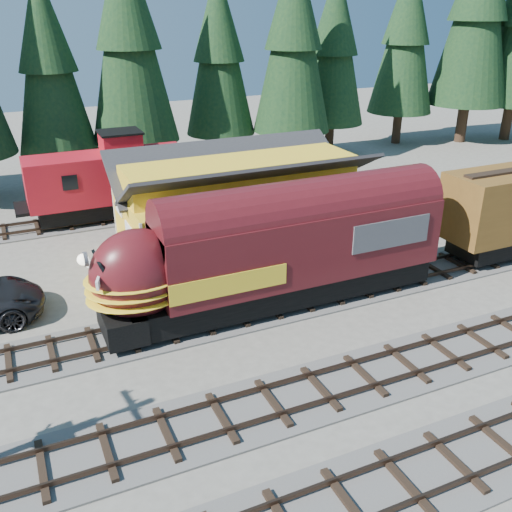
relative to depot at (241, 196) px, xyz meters
name	(u,v)px	position (x,y,z in m)	size (l,w,h in m)	color
ground	(348,346)	(0.00, -10.50, -2.96)	(120.00, 120.00, 0.00)	#6B665B
track_siding	(472,261)	(10.00, -6.50, -2.90)	(68.00, 3.20, 0.33)	#4C4947
track_spur	(34,229)	(-10.00, 7.50, -2.90)	(32.00, 3.20, 0.33)	#4C4947
depot	(241,196)	(0.00, 0.00, 0.00)	(12.80, 7.00, 5.30)	gold
conifer_backdrop	(259,33)	(7.40, 13.94, 7.10)	(78.26, 21.69, 17.19)	black
locomotive	(267,257)	(-1.61, -6.50, -0.51)	(15.38, 3.06, 4.18)	black
caboose	(109,180)	(-5.38, 7.50, -0.54)	(9.32, 2.70, 4.85)	black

